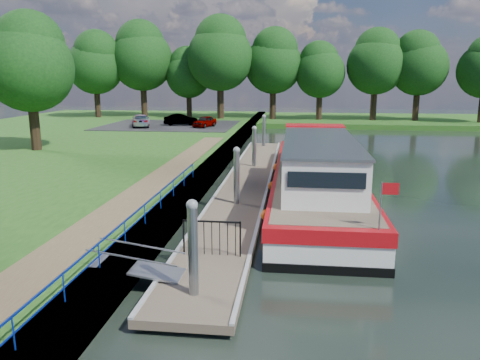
# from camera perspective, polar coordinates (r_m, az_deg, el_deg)

# --- Properties ---
(ground) EXTENTS (160.00, 160.00, 0.00)m
(ground) POSITION_cam_1_polar(r_m,az_deg,el_deg) (13.21, -5.11, -14.26)
(ground) COLOR black
(ground) RESTS_ON ground
(bank_edge) EXTENTS (1.10, 90.00, 0.78)m
(bank_edge) POSITION_cam_1_polar(r_m,az_deg,el_deg) (27.57, -4.00, 0.84)
(bank_edge) COLOR #473D2D
(bank_edge) RESTS_ON ground
(far_bank) EXTENTS (60.00, 18.00, 0.60)m
(far_bank) POSITION_cam_1_polar(r_m,az_deg,el_deg) (64.49, 15.25, 7.02)
(far_bank) COLOR #204E16
(far_bank) RESTS_ON ground
(footpath) EXTENTS (1.60, 40.00, 0.05)m
(footpath) POSITION_cam_1_polar(r_m,az_deg,el_deg) (21.34, -12.39, -1.74)
(footpath) COLOR brown
(footpath) RESTS_ON riverbank
(carpark) EXTENTS (14.00, 12.00, 0.06)m
(carpark) POSITION_cam_1_polar(r_m,az_deg,el_deg) (51.60, -8.57, 6.62)
(carpark) COLOR black
(carpark) RESTS_ON riverbank
(blue_fence) EXTENTS (0.04, 18.04, 0.72)m
(blue_fence) POSITION_cam_1_polar(r_m,az_deg,el_deg) (16.13, -12.66, -4.48)
(blue_fence) COLOR #0C2DBF
(blue_fence) RESTS_ON riverbank
(pontoon) EXTENTS (2.50, 30.00, 0.56)m
(pontoon) POSITION_cam_1_polar(r_m,az_deg,el_deg) (25.32, 0.85, -0.65)
(pontoon) COLOR brown
(pontoon) RESTS_ON ground
(mooring_piles) EXTENTS (0.30, 27.30, 3.55)m
(mooring_piles) POSITION_cam_1_polar(r_m,az_deg,el_deg) (25.10, 0.85, 1.78)
(mooring_piles) COLOR gray
(mooring_piles) RESTS_ON ground
(gangway) EXTENTS (2.58, 1.00, 0.92)m
(gangway) POSITION_cam_1_polar(r_m,az_deg,el_deg) (13.85, -12.38, -10.35)
(gangway) COLOR #A5A8AD
(gangway) RESTS_ON ground
(gate_panel) EXTENTS (1.85, 0.05, 1.15)m
(gate_panel) POSITION_cam_1_polar(r_m,az_deg,el_deg) (14.76, -3.46, -6.46)
(gate_panel) COLOR black
(gate_panel) RESTS_ON ground
(barge) EXTENTS (4.36, 21.15, 4.78)m
(barge) POSITION_cam_1_polar(r_m,az_deg,el_deg) (24.45, 9.12, 0.89)
(barge) COLOR black
(barge) RESTS_ON ground
(horizon_trees) EXTENTS (54.38, 10.03, 12.87)m
(horizon_trees) POSITION_cam_1_polar(r_m,az_deg,el_deg) (60.39, 2.87, 14.36)
(horizon_trees) COLOR #332316
(horizon_trees) RESTS_ON ground
(bank_tree_a) EXTENTS (6.12, 6.12, 9.72)m
(bank_tree_a) POSITION_cam_1_polar(r_m,az_deg,el_deg) (36.65, -24.29, 13.11)
(bank_tree_a) COLOR #332316
(bank_tree_a) RESTS_ON riverbank
(car_a) EXTENTS (2.31, 3.61, 1.14)m
(car_a) POSITION_cam_1_polar(r_m,az_deg,el_deg) (49.02, -4.34, 7.13)
(car_a) COLOR #999999
(car_a) RESTS_ON carpark
(car_b) EXTENTS (3.83, 1.99, 1.20)m
(car_b) POSITION_cam_1_polar(r_m,az_deg,el_deg) (51.08, -7.21, 7.32)
(car_b) COLOR #999999
(car_b) RESTS_ON carpark
(car_c) EXTENTS (3.00, 4.71, 1.27)m
(car_c) POSITION_cam_1_polar(r_m,az_deg,el_deg) (50.31, -11.99, 7.11)
(car_c) COLOR #999999
(car_c) RESTS_ON carpark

